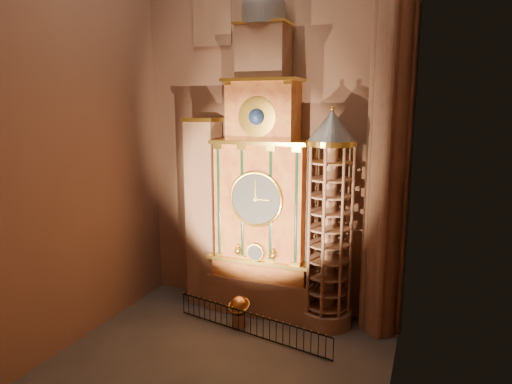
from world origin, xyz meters
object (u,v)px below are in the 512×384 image
at_px(stair_turret, 329,223).
at_px(portrait_tower, 204,212).
at_px(celestial_globe, 239,309).
at_px(astronomical_clock, 263,188).
at_px(iron_railing, 251,324).

bearing_deg(stair_turret, portrait_tower, 177.67).
height_order(portrait_tower, celestial_globe, portrait_tower).
distance_m(portrait_tower, celestial_globe, 5.56).
height_order(portrait_tower, stair_turret, stair_turret).
xyz_separation_m(astronomical_clock, portrait_tower, (-3.40, 0.02, -1.53)).
bearing_deg(portrait_tower, astronomical_clock, -0.29).
bearing_deg(portrait_tower, celestial_globe, -36.12).
height_order(astronomical_clock, iron_railing, astronomical_clock).
bearing_deg(astronomical_clock, celestial_globe, -102.16).
bearing_deg(astronomical_clock, stair_turret, -4.30).
relative_size(astronomical_clock, iron_railing, 2.01).
xyz_separation_m(astronomical_clock, iron_railing, (0.43, -2.80, -6.08)).
height_order(portrait_tower, iron_railing, portrait_tower).
bearing_deg(celestial_globe, astronomical_clock, 77.84).
bearing_deg(celestial_globe, stair_turret, 25.23).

